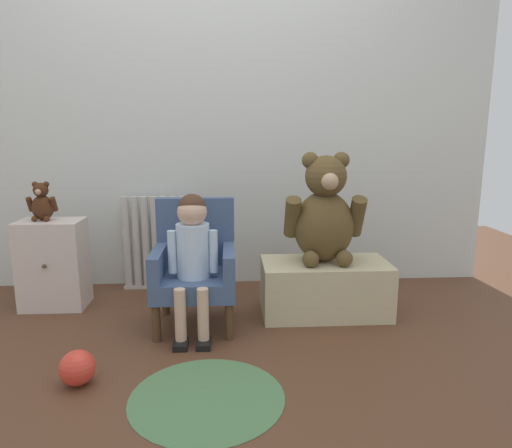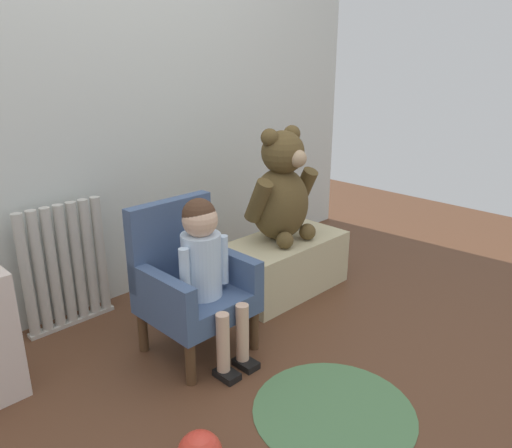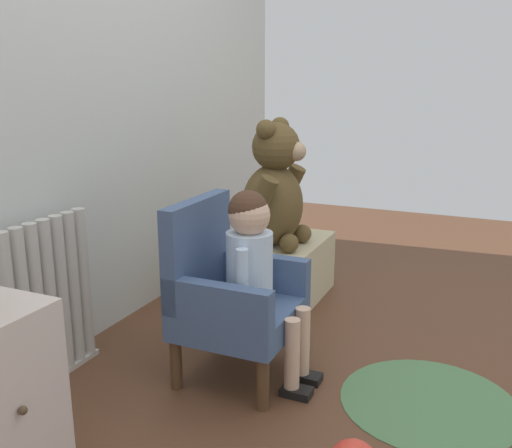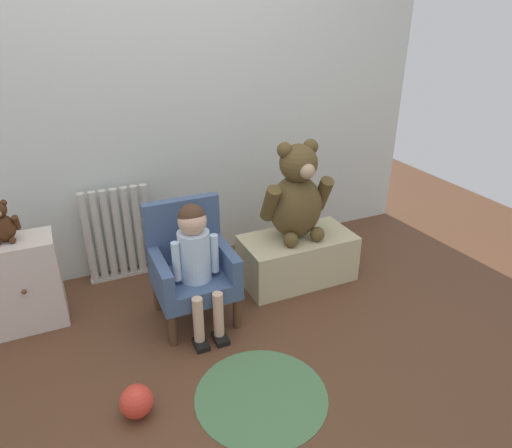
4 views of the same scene
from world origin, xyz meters
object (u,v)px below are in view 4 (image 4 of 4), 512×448
Objects in this scene: child_figure at (195,251)px; floor_rug at (261,396)px; child_armchair at (191,265)px; large_teddy_bear at (297,196)px; low_bench at (297,258)px; small_dresser at (25,283)px; radiator at (119,235)px; small_teddy_bear at (2,224)px; toy_ball at (136,401)px.

floor_rug is (0.09, -0.63, -0.47)m from child_figure.
large_teddy_bear is (0.72, 0.11, 0.25)m from child_armchair.
low_bench is (0.73, 0.09, -0.17)m from child_armchair.
small_dresser is 0.72× the size of child_figure.
small_dresser is (-0.55, -0.30, -0.04)m from radiator.
small_teddy_bear is 1.53× the size of toy_ball.
floor_rug is (-0.64, -0.83, -0.15)m from low_bench.
large_teddy_bear is 1.62m from small_teddy_bear.
child_figure is 3.21× the size of small_teddy_bear.
low_bench is 1.37m from toy_ball.
toy_ball is (-1.17, -0.71, -0.50)m from large_teddy_bear.
large_teddy_bear is 4.19× the size of toy_ball.
floor_rug is (0.09, -0.74, -0.32)m from child_armchair.
small_teddy_bear is 1.56m from floor_rug.
child_figure is (0.86, -0.40, 0.21)m from small_dresser.
child_armchair is 0.18m from child_figure.
small_dresser reaches higher than toy_ball.
small_dresser is 0.85× the size of floor_rug.
child_figure reaches higher than floor_rug.
radiator is 0.92× the size of child_armchair.
child_armchair is at bearing 97.09° from floor_rug.
radiator is 4.20× the size of toy_ball.
child_figure is at bearing -24.99° from small_dresser.
small_dresser is at bearing 155.01° from child_figure.
large_teddy_bear reaches higher than toy_ball.
low_bench is at bearing 30.48° from toy_ball.
radiator is 0.63m from small_dresser.
large_teddy_bear reaches higher than child_armchair.
radiator reaches higher than floor_rug.
large_teddy_bear reaches higher than small_teddy_bear.
radiator is at bearing 117.31° from child_armchair.
small_dresser is 0.36m from small_teddy_bear.
radiator is 1.16m from low_bench.
radiator reaches higher than toy_ball.
radiator is 1.00× the size of floor_rug.
radiator is 1.18× the size of small_dresser.
low_bench is at bearing -7.46° from small_teddy_bear.
small_teddy_bear is (-1.62, 0.21, 0.47)m from low_bench.
child_figure is 1.17× the size of large_teddy_bear.
child_armchair is at bearing 90.00° from child_figure.
small_teddy_bear is 0.37× the size of floor_rug.
small_teddy_bear is at bearing 161.43° from child_armchair.
child_armchair reaches higher than small_dresser.
child_figure reaches higher than low_bench.
radiator is 0.86× the size of child_figure.
toy_ball is at bearing -63.77° from small_teddy_bear.
small_dresser reaches higher than low_bench.
child_figure is 0.99m from small_teddy_bear.
child_armchair is 0.81m from floor_rug.
large_teddy_bear reaches higher than child_figure.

